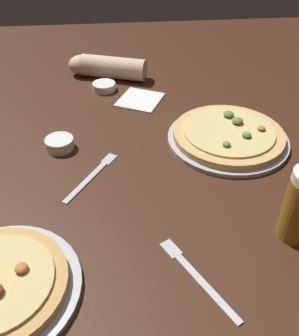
# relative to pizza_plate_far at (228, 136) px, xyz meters

# --- Properties ---
(ground_plane) EXTENTS (2.40, 2.40, 0.03)m
(ground_plane) POSITION_rel_pizza_plate_far_xyz_m (-0.23, -0.13, -0.03)
(ground_plane) COLOR #3D2114
(pizza_plate_far) EXTENTS (0.33, 0.33, 0.05)m
(pizza_plate_far) POSITION_rel_pizza_plate_far_xyz_m (0.00, 0.00, 0.00)
(pizza_plate_far) COLOR #B2B2B7
(pizza_plate_far) RESTS_ON ground_plane
(ramekin_sauce) EXTENTS (0.08, 0.08, 0.03)m
(ramekin_sauce) POSITION_rel_pizza_plate_far_xyz_m (-0.34, 0.35, -0.00)
(ramekin_sauce) COLOR white
(ramekin_sauce) RESTS_ON ground_plane
(ramekin_butter) EXTENTS (0.08, 0.08, 0.03)m
(ramekin_butter) POSITION_rel_pizza_plate_far_xyz_m (-0.46, 0.01, -0.00)
(ramekin_butter) COLOR white
(ramekin_butter) RESTS_ON ground_plane
(napkin_folded) EXTENTS (0.18, 0.18, 0.01)m
(napkin_folded) POSITION_rel_pizza_plate_far_xyz_m (-0.22, 0.26, -0.01)
(napkin_folded) COLOR white
(napkin_folded) RESTS_ON ground_plane
(fork_left) EXTENTS (0.12, 0.20, 0.01)m
(fork_left) POSITION_rel_pizza_plate_far_xyz_m (-0.17, -0.44, -0.01)
(fork_left) COLOR silver
(fork_left) RESTS_ON ground_plane
(fork_spare) EXTENTS (0.13, 0.19, 0.01)m
(fork_spare) POSITION_rel_pizza_plate_far_xyz_m (-0.37, -0.12, -0.01)
(fork_spare) COLOR silver
(fork_spare) RESTS_ON ground_plane
(diner_arm) EXTENTS (0.28, 0.15, 0.08)m
(diner_arm) POSITION_rel_pizza_plate_far_xyz_m (-0.34, 0.45, 0.02)
(diner_arm) COLOR beige
(diner_arm) RESTS_ON ground_plane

